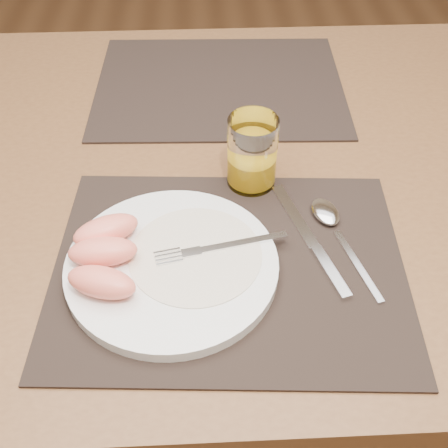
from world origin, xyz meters
TOP-DOWN VIEW (x-y plane):
  - ground at (0.00, 0.00)m, footprint 5.00×5.00m
  - table at (0.00, 0.00)m, footprint 1.40×0.90m
  - placemat_near at (0.02, -0.22)m, footprint 0.47×0.38m
  - placemat_far at (0.03, 0.22)m, footprint 0.46×0.36m
  - plate at (-0.05, -0.22)m, footprint 0.27×0.27m
  - plate_dressing at (-0.02, -0.21)m, footprint 0.17×0.17m
  - fork at (-0.00, -0.21)m, footprint 0.17×0.05m
  - knife at (0.14, -0.20)m, footprint 0.08×0.22m
  - spoon at (0.16, -0.15)m, footprint 0.07×0.19m
  - juice_glass at (0.06, -0.06)m, footprint 0.07×0.07m
  - grapefruit_wedges at (-0.14, -0.22)m, footprint 0.10×0.15m

SIDE VIEW (x-z plane):
  - ground at x=0.00m, z-range 0.00..0.00m
  - table at x=0.00m, z-range 0.29..1.04m
  - placemat_near at x=0.02m, z-range 0.75..0.75m
  - placemat_far at x=0.03m, z-range 0.75..0.75m
  - knife at x=0.14m, z-range 0.75..0.76m
  - spoon at x=0.16m, z-range 0.75..0.77m
  - plate at x=-0.05m, z-range 0.75..0.77m
  - plate_dressing at x=-0.02m, z-range 0.77..0.77m
  - fork at x=0.00m, z-range 0.77..0.77m
  - grapefruit_wedges at x=-0.14m, z-range 0.77..0.80m
  - juice_glass at x=0.06m, z-range 0.75..0.86m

